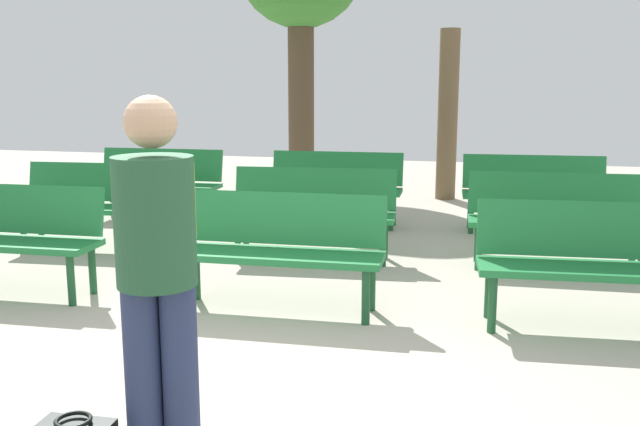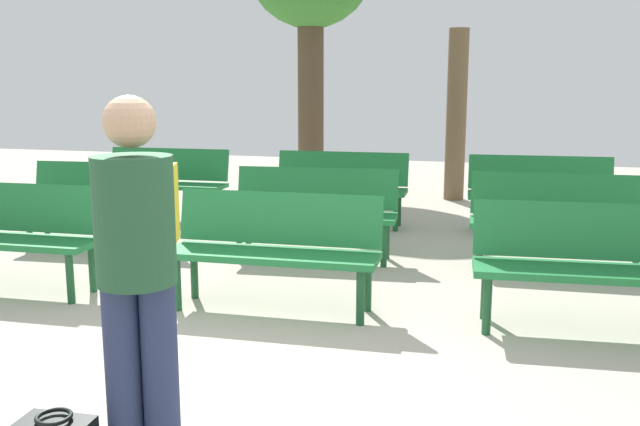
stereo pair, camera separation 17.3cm
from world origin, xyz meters
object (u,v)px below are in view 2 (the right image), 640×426
at_px(bench_r2_c0, 165,178).
at_px(bench_r1_c0, 101,199).
at_px(visitor_with_backpack, 138,262).
at_px(bench_r0_c2, 592,259).
at_px(bench_r2_c1, 340,183).
at_px(tree_1, 456,115).
at_px(bench_r0_c0, 8,230).
at_px(bench_r2_c2, 540,189).
at_px(bench_r1_c2, 560,216).
at_px(bench_r1_c1, 315,207).
at_px(bench_r0_c1, 275,243).

bearing_deg(bench_r2_c0, bench_r1_c0, -88.21).
bearing_deg(visitor_with_backpack, bench_r1_c0, -74.11).
distance_m(bench_r0_c2, visitor_with_backpack, 3.20).
xyz_separation_m(bench_r2_c1, tree_1, (1.17, 2.26, 0.73)).
bearing_deg(bench_r0_c0, bench_r1_c0, 92.44).
bearing_deg(visitor_with_backpack, tree_1, -114.54).
xyz_separation_m(bench_r2_c1, bench_r2_c2, (2.30, 0.15, 0.00)).
bearing_deg(visitor_with_backpack, bench_r1_c2, -135.58).
xyz_separation_m(bench_r2_c2, tree_1, (-1.13, 2.11, 0.73)).
xyz_separation_m(bench_r0_c0, bench_r2_c1, (2.00, 3.34, 0.00)).
relative_size(bench_r1_c1, bench_r1_c2, 1.01).
height_order(bench_r0_c0, bench_r2_c2, same).
height_order(bench_r0_c2, visitor_with_backpack, visitor_with_backpack).
bearing_deg(bench_r0_c0, bench_r1_c1, 35.89).
relative_size(bench_r0_c0, bench_r0_c2, 0.99).
bearing_deg(bench_r1_c1, bench_r2_c1, 89.67).
xyz_separation_m(bench_r0_c0, bench_r1_c2, (4.42, 1.88, 0.00)).
height_order(bench_r0_c2, bench_r2_c2, same).
distance_m(bench_r1_c0, tree_1, 5.26).
bearing_deg(visitor_with_backpack, bench_r2_c0, -82.19).
relative_size(bench_r0_c2, bench_r1_c1, 1.00).
height_order(bench_r0_c0, visitor_with_backpack, visitor_with_backpack).
height_order(bench_r0_c1, bench_r2_c1, same).
xyz_separation_m(bench_r1_c0, bench_r1_c1, (2.28, 0.13, 0.00)).
relative_size(bench_r0_c0, bench_r1_c1, 0.99).
bearing_deg(bench_r1_c0, bench_r2_c2, 18.60).
height_order(bench_r1_c0, tree_1, tree_1).
height_order(bench_r1_c2, tree_1, tree_1).
bearing_deg(bench_r0_c1, bench_r2_c2, 56.75).
height_order(bench_r1_c2, visitor_with_backpack, visitor_with_backpack).
bearing_deg(bench_r0_c1, bench_r1_c1, 92.71).
distance_m(bench_r0_c2, tree_1, 5.56).
bearing_deg(bench_r1_c2, tree_1, 105.73).
xyz_separation_m(bench_r0_c2, bench_r2_c2, (-0.24, 3.23, 0.00)).
height_order(bench_r1_c2, bench_r2_c0, same).
distance_m(bench_r1_c1, bench_r2_c2, 2.80).
bearing_deg(bench_r0_c1, bench_r0_c2, 1.12).
relative_size(tree_1, visitor_with_backpack, 1.49).
xyz_separation_m(bench_r0_c2, visitor_with_backpack, (-2.10, -2.37, 0.43)).
xyz_separation_m(bench_r1_c2, tree_1, (-1.25, 3.72, 0.73)).
xyz_separation_m(bench_r0_c1, bench_r2_c2, (2.02, 3.36, 0.00)).
distance_m(bench_r0_c1, bench_r1_c2, 2.77).
bearing_deg(bench_r1_c0, visitor_with_backpack, -59.80).
distance_m(bench_r1_c0, bench_r1_c2, 4.57).
xyz_separation_m(tree_1, visitor_with_backpack, (-0.73, -7.71, -0.29)).
distance_m(bench_r0_c0, bench_r2_c1, 3.89).
xyz_separation_m(bench_r0_c1, bench_r2_c1, (-0.28, 3.21, 0.00)).
height_order(bench_r1_c1, bench_r2_c1, same).
bearing_deg(bench_r0_c1, bench_r0_c0, -179.01).
height_order(bench_r0_c2, bench_r1_c1, same).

